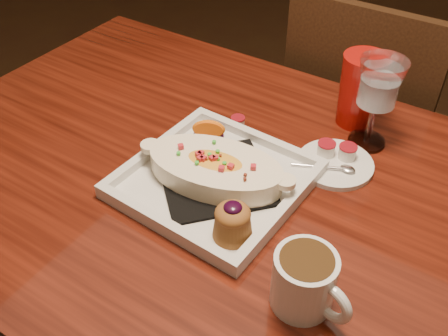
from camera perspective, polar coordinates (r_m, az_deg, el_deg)
The scene contains 8 objects.
table at distance 1.01m, azimuth 3.48°, elevation -6.83°, with size 1.50×0.90×0.75m.
chair_far at distance 1.55m, azimuth 15.14°, elevation 4.28°, with size 0.42×0.42×0.93m.
plate at distance 0.92m, azimuth -0.88°, elevation -0.88°, with size 0.33×0.33×0.08m.
coffee_mug at distance 0.75m, azimuth 9.32°, elevation -12.56°, with size 0.13×0.09×0.10m.
goblet at distance 1.02m, azimuth 17.27°, elevation 8.71°, with size 0.09×0.09×0.19m.
saucer at distance 1.01m, azimuth 12.51°, elevation 0.77°, with size 0.15×0.15×0.10m.
creamer_loose at distance 1.09m, azimuth 1.59°, elevation 5.29°, with size 0.03×0.03×0.02m.
red_tumbler at distance 1.11m, azimuth 15.33°, elevation 8.53°, with size 0.10×0.10×0.16m, color #A1100B.
Camera 1 is at (0.32, -0.60, 1.40)m, focal length 40.00 mm.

